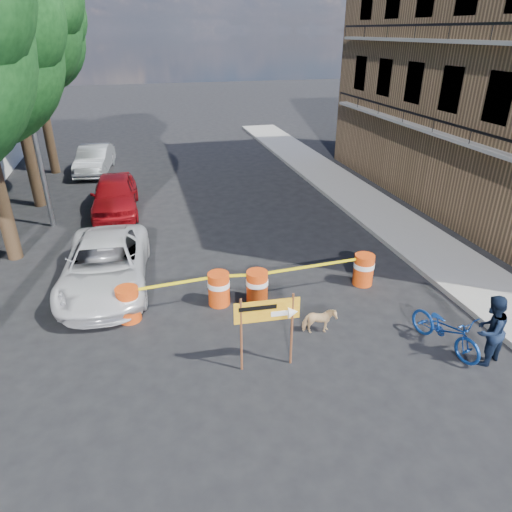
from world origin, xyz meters
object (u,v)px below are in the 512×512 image
barrel_mid_left (219,288)px  barrel_far_right (363,269)px  bicycle (449,313)px  detour_sign (275,316)px  sedan_red (115,194)px  barrel_far_left (128,303)px  suv_white (105,265)px  dog (319,321)px  barrel_mid_right (257,286)px  sedan_silver (95,159)px  pedestrian (490,330)px

barrel_mid_left → barrel_far_right: size_ratio=1.00×
bicycle → barrel_mid_left: bearing=131.3°
detour_sign → sedan_red: bearing=111.3°
bicycle → sedan_red: bicycle is taller
barrel_far_left → suv_white: suv_white is taller
barrel_far_right → bicycle: 3.18m
barrel_far_right → dog: (-2.07, -1.88, -0.14)m
sedan_red → detour_sign: bearing=-70.8°
barrel_mid_right → sedan_silver: size_ratio=0.22×
barrel_mid_left → suv_white: suv_white is taller
barrel_far_right → bicycle: size_ratio=0.48×
pedestrian → sedan_silver: bearing=-82.4°
pedestrian → bicycle: bearing=-68.7°
barrel_mid_left → suv_white: size_ratio=0.19×
detour_sign → suv_white: 5.70m
bicycle → sedan_red: size_ratio=0.44×
barrel_far_right → bicycle: (0.44, -3.12, 0.46)m
barrel_far_left → barrel_mid_left: (2.28, 0.16, 0.00)m
detour_sign → pedestrian: size_ratio=1.08×
suv_white → detour_sign: bearing=-47.5°
bicycle → sedan_silver: (-8.32, 16.95, -0.27)m
barrel_mid_left → detour_sign: 2.93m
barrel_mid_left → sedan_red: size_ratio=0.21×
barrel_mid_right → barrel_far_left: bearing=-180.0°
barrel_far_left → pedestrian: (7.39, -3.58, 0.34)m
barrel_mid_left → barrel_far_right: (4.12, 0.01, 0.00)m
barrel_far_left → suv_white: bearing=107.0°
suv_white → pedestrian: bearing=-30.5°
barrel_far_left → sedan_silver: size_ratio=0.22×
barrel_mid_left → pedestrian: pedestrian is taller
barrel_far_right → barrel_mid_left: bearing=-179.8°
barrel_far_left → barrel_far_right: 6.41m
detour_sign → sedan_silver: bearing=108.5°
barrel_far_left → dog: barrel_far_left is taller
barrel_mid_right → sedan_silver: 14.79m
pedestrian → bicycle: 0.85m
sedan_silver → dog: bearing=-61.9°
detour_sign → sedan_silver: 17.18m
barrel_mid_left → sedan_red: bearing=109.0°
barrel_far_right → sedan_red: size_ratio=0.21×
detour_sign → dog: (1.37, 0.86, -0.95)m
sedan_red → barrel_far_right: bearing=-47.4°
pedestrian → detour_sign: bearing=-32.0°
suv_white → barrel_mid_left: bearing=-26.8°
barrel_far_right → dog: size_ratio=1.15×
barrel_far_right → detour_sign: (-3.44, -2.75, 0.80)m
sedan_red → pedestrian: bearing=-54.5°
suv_white → dog: bearing=-32.1°
barrel_mid_right → sedan_red: size_ratio=0.21×
barrel_far_right → sedan_silver: 15.92m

